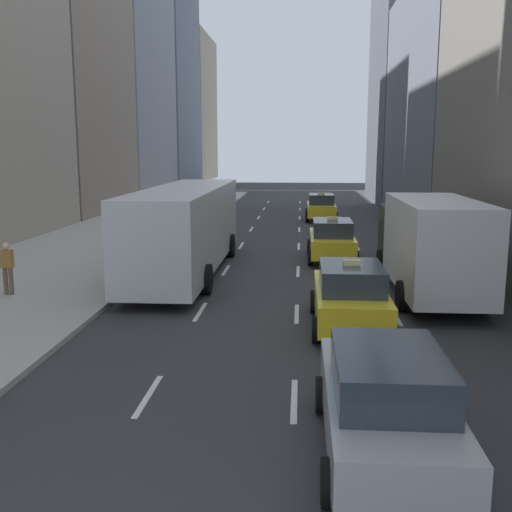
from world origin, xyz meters
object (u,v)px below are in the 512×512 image
object	(u,v)px
taxi_lead	(332,240)
box_truck	(429,242)
taxi_second	(321,207)
sedan_black_near	(386,402)
taxi_third	(350,296)
city_bus	(186,227)
pedestrian_far_walking	(7,266)

from	to	relation	value
taxi_lead	box_truck	size ratio (longest dim) A/B	0.52
taxi_second	sedan_black_near	xyz separation A→B (m)	(0.00, -30.74, 0.01)
box_truck	taxi_third	bearing A→B (deg)	-125.12
box_truck	city_bus	bearing A→B (deg)	162.56
taxi_lead	taxi_third	size ratio (longest dim) A/B	1.00
taxi_lead	sedan_black_near	world-z (taller)	taxi_lead
city_bus	box_truck	size ratio (longest dim) A/B	1.38
taxi_second	pedestrian_far_walking	bearing A→B (deg)	-115.68
taxi_third	box_truck	distance (m)	4.94
taxi_lead	sedan_black_near	size ratio (longest dim) A/B	0.95
taxi_lead	city_bus	size ratio (longest dim) A/B	0.38
city_bus	pedestrian_far_walking	size ratio (longest dim) A/B	7.04
box_truck	pedestrian_far_walking	distance (m)	13.37
taxi_third	city_bus	xyz separation A→B (m)	(-5.61, 6.62, 0.91)
taxi_third	box_truck	size ratio (longest dim) A/B	0.52
city_bus	pedestrian_far_walking	distance (m)	6.53
taxi_second	taxi_third	distance (m)	24.02
sedan_black_near	pedestrian_far_walking	size ratio (longest dim) A/B	2.80
taxi_third	pedestrian_far_walking	xyz separation A→B (m)	(-10.45, 2.30, 0.19)
taxi_third	sedan_black_near	size ratio (longest dim) A/B	0.95
taxi_lead	pedestrian_far_walking	size ratio (longest dim) A/B	2.67
taxi_second	taxi_third	world-z (taller)	same
taxi_lead	box_truck	world-z (taller)	box_truck
sedan_black_near	city_bus	bearing A→B (deg)	112.81
sedan_black_near	taxi_lead	bearing A→B (deg)	90.00
taxi_second	taxi_third	size ratio (longest dim) A/B	1.00
city_bus	taxi_third	bearing A→B (deg)	-49.73
taxi_second	box_truck	world-z (taller)	box_truck
city_bus	pedestrian_far_walking	bearing A→B (deg)	-138.17
taxi_third	box_truck	world-z (taller)	box_truck
taxi_lead	city_bus	world-z (taller)	city_bus
pedestrian_far_walking	box_truck	bearing A→B (deg)	7.24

